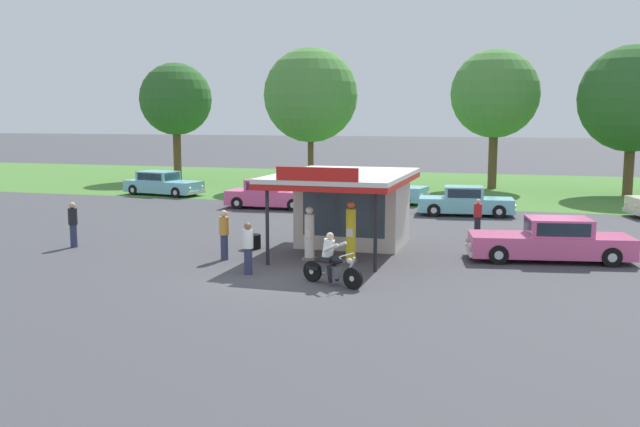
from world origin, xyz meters
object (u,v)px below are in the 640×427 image
object	(u,v)px
gas_pump_offside	(351,234)
motorcycle_with_rider	(331,263)
featured_classic_sedan	(551,242)
bystander_leaning_by_kiosk	(248,247)
parked_car_back_row_far_left	(465,202)
parked_car_back_row_centre_left	(380,190)
parked_car_second_row_spare	(269,195)
bystander_chatting_near_pumps	(73,223)
gas_pump_nearside	(309,236)
bystander_strolling_foreground	(224,233)
spare_tire_stack	(253,242)
parked_car_back_row_far_right	(162,184)
bystander_admiring_sedan	(478,216)

from	to	relation	value
gas_pump_offside	motorcycle_with_rider	bearing A→B (deg)	-85.91
featured_classic_sedan	bystander_leaning_by_kiosk	size ratio (longest dim) A/B	3.49
parked_car_back_row_far_left	bystander_leaning_by_kiosk	bearing A→B (deg)	-109.40
parked_car_back_row_far_left	parked_car_back_row_centre_left	distance (m)	6.47
parked_car_second_row_spare	bystander_leaning_by_kiosk	xyz separation A→B (m)	(5.04, -15.12, 0.17)
bystander_chatting_near_pumps	gas_pump_nearside	bearing A→B (deg)	2.04
motorcycle_with_rider	parked_car_back_row_centre_left	distance (m)	20.01
parked_car_back_row_far_left	bystander_strolling_foreground	distance (m)	15.26
bystander_chatting_near_pumps	spare_tire_stack	distance (m)	6.90
bystander_chatting_near_pumps	spare_tire_stack	xyz separation A→B (m)	(6.66, 1.68, -0.65)
bystander_leaning_by_kiosk	motorcycle_with_rider	bearing A→B (deg)	-12.18
gas_pump_offside	featured_classic_sedan	xyz separation A→B (m)	(6.55, 2.28, -0.30)
parked_car_back_row_far_right	gas_pump_offside	bearing A→B (deg)	-44.92
motorcycle_with_rider	parked_car_back_row_far_right	distance (m)	25.81
spare_tire_stack	parked_car_back_row_far_left	bearing A→B (deg)	58.79
gas_pump_nearside	parked_car_back_row_far_left	xyz separation A→B (m)	(4.22, 12.71, -0.19)
bystander_admiring_sedan	bystander_chatting_near_pumps	bearing A→B (deg)	-153.53
motorcycle_with_rider	featured_classic_sedan	distance (m)	8.41
parked_car_second_row_spare	bystander_chatting_near_pumps	world-z (taller)	bystander_chatting_near_pumps
parked_car_back_row_far_left	parked_car_back_row_centre_left	xyz separation A→B (m)	(-5.21, 3.84, 0.06)
parked_car_back_row_far_right	spare_tire_stack	size ratio (longest dim) A/B	9.00
featured_classic_sedan	bystander_strolling_foreground	world-z (taller)	bystander_strolling_foreground
bystander_leaning_by_kiosk	parked_car_back_row_far_left	bearing A→B (deg)	70.60
bystander_strolling_foreground	parked_car_back_row_centre_left	bearing A→B (deg)	83.88
parked_car_back_row_far_right	spare_tire_stack	xyz separation A→B (m)	(12.31, -15.07, -0.42)
parked_car_back_row_far_right	featured_classic_sedan	bearing A→B (deg)	-31.56
bystander_strolling_foreground	spare_tire_stack	world-z (taller)	bystander_strolling_foreground
parked_car_back_row_far_right	bystander_admiring_sedan	distance (m)	22.32
parked_car_second_row_spare	parked_car_back_row_centre_left	world-z (taller)	parked_car_back_row_centre_left
parked_car_second_row_spare	bystander_chatting_near_pumps	size ratio (longest dim) A/B	2.84
gas_pump_offside	parked_car_back_row_far_right	distance (m)	23.24
bystander_leaning_by_kiosk	gas_pump_offside	bearing A→B (deg)	44.91
bystander_chatting_near_pumps	bystander_strolling_foreground	bearing A→B (deg)	-4.24
gas_pump_nearside	gas_pump_offside	xyz separation A→B (m)	(1.48, 0.00, 0.12)
gas_pump_nearside	parked_car_second_row_spare	xyz separation A→B (m)	(-6.23, 12.46, -0.14)
parked_car_back_row_far_right	bystander_chatting_near_pumps	bearing A→B (deg)	-71.34
parked_car_second_row_spare	bystander_admiring_sedan	bearing A→B (deg)	-25.85
parked_car_back_row_centre_left	bystander_chatting_near_pumps	bearing A→B (deg)	-116.28
parked_car_second_row_spare	parked_car_back_row_far_left	world-z (taller)	parked_car_second_row_spare
parked_car_second_row_spare	spare_tire_stack	bearing A→B (deg)	-72.21
parked_car_back_row_far_left	bystander_chatting_near_pumps	size ratio (longest dim) A/B	2.88
parked_car_second_row_spare	parked_car_back_row_far_left	distance (m)	10.45
parked_car_back_row_centre_left	spare_tire_stack	world-z (taller)	parked_car_back_row_centre_left
featured_classic_sedan	parked_car_back_row_far_right	bearing A→B (deg)	148.44
featured_classic_sedan	motorcycle_with_rider	bearing A→B (deg)	-138.65
featured_classic_sedan	bystander_admiring_sedan	size ratio (longest dim) A/B	3.81
featured_classic_sedan	parked_car_back_row_far_right	size ratio (longest dim) A/B	1.07
parked_car_back_row_far_left	bystander_strolling_foreground	xyz separation A→B (m)	(-7.07, -13.52, 0.26)
featured_classic_sedan	bystander_leaning_by_kiosk	bearing A→B (deg)	-151.84
parked_car_back_row_far_right	parked_car_back_row_far_left	world-z (taller)	parked_car_back_row_far_right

